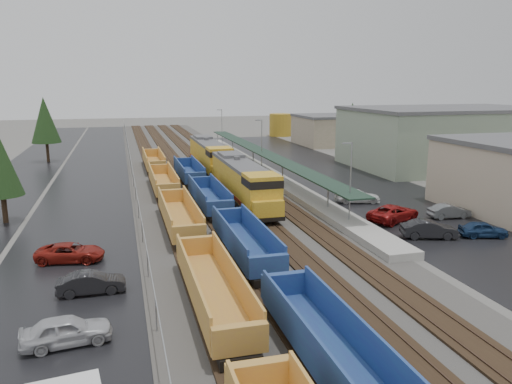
# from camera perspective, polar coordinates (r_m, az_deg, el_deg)

# --- Properties ---
(ground) EXTENTS (360.00, 360.00, 0.00)m
(ground) POSITION_cam_1_polar(r_m,az_deg,el_deg) (27.35, 10.65, -16.82)
(ground) COLOR #56544F
(ground) RESTS_ON ground
(ballast_strip) EXTENTS (20.00, 160.00, 0.08)m
(ballast_strip) POSITION_cam_1_polar(r_m,az_deg,el_deg) (83.12, -7.57, 3.09)
(ballast_strip) COLOR #302D2B
(ballast_strip) RESTS_ON ground
(trackbed) EXTENTS (14.60, 160.00, 0.22)m
(trackbed) POSITION_cam_1_polar(r_m,az_deg,el_deg) (83.10, -7.57, 3.17)
(trackbed) COLOR black
(trackbed) RESTS_ON ground
(west_parking_lot) EXTENTS (10.00, 160.00, 0.02)m
(west_parking_lot) POSITION_cam_1_polar(r_m,az_deg,el_deg) (82.52, -17.95, 2.51)
(west_parking_lot) COLOR black
(west_parking_lot) RESTS_ON ground
(west_road) EXTENTS (9.00, 160.00, 0.02)m
(west_road) POSITION_cam_1_polar(r_m,az_deg,el_deg) (83.62, -24.80, 2.09)
(west_road) COLOR black
(west_road) RESTS_ON ground
(east_commuter_lot) EXTENTS (16.00, 100.00, 0.02)m
(east_commuter_lot) POSITION_cam_1_polar(r_m,az_deg,el_deg) (78.46, 7.35, 2.53)
(east_commuter_lot) COLOR black
(east_commuter_lot) RESTS_ON ground
(station_platform) EXTENTS (3.00, 80.00, 8.00)m
(station_platform) POSITION_cam_1_polar(r_m,az_deg,el_deg) (75.24, 0.65, 2.77)
(station_platform) COLOR #9E9B93
(station_platform) RESTS_ON ground
(chainlink_fence) EXTENTS (0.08, 160.04, 2.02)m
(chainlink_fence) POSITION_cam_1_polar(r_m,az_deg,el_deg) (80.64, -14.16, 3.67)
(chainlink_fence) COLOR gray
(chainlink_fence) RESTS_ON ground
(industrial_buildings) EXTENTS (32.52, 75.30, 9.50)m
(industrial_buildings) POSITION_cam_1_polar(r_m,az_deg,el_deg) (83.41, 20.60, 5.36)
(industrial_buildings) COLOR #BEA691
(industrial_buildings) RESTS_ON ground
(distant_hills) EXTENTS (301.00, 140.00, 25.20)m
(distant_hills) POSITION_cam_1_polar(r_m,az_deg,el_deg) (238.97, -1.78, 9.15)
(distant_hills) COLOR #47523F
(distant_hills) RESTS_ON ground
(tree_west_near) EXTENTS (3.96, 3.96, 9.00)m
(tree_west_near) POSITION_cam_1_polar(r_m,az_deg,el_deg) (53.07, -27.26, 2.93)
(tree_west_near) COLOR #332316
(tree_west_near) RESTS_ON ground
(tree_west_far) EXTENTS (4.84, 4.84, 11.00)m
(tree_west_far) POSITION_cam_1_polar(r_m,az_deg,el_deg) (92.36, -22.99, 7.57)
(tree_west_far) COLOR #332316
(tree_west_far) RESTS_ON ground
(tree_east) EXTENTS (4.40, 4.40, 10.00)m
(tree_east) POSITION_cam_1_polar(r_m,az_deg,el_deg) (88.60, 10.90, 7.73)
(tree_east) COLOR #332316
(tree_east) RESTS_ON ground
(locomotive_lead) EXTENTS (3.27, 21.53, 4.87)m
(locomotive_lead) POSITION_cam_1_polar(r_m,az_deg,el_deg) (55.10, -1.48, 1.18)
(locomotive_lead) COLOR black
(locomotive_lead) RESTS_ON ground
(locomotive_trail) EXTENTS (3.27, 21.53, 4.87)m
(locomotive_trail) POSITION_cam_1_polar(r_m,az_deg,el_deg) (75.39, -5.30, 4.15)
(locomotive_trail) COLOR black
(locomotive_trail) RESTS_ON ground
(well_string_yellow) EXTENTS (2.74, 83.48, 2.43)m
(well_string_yellow) POSITION_cam_1_polar(r_m,az_deg,el_deg) (46.60, -8.78, -2.78)
(well_string_yellow) COLOR gold
(well_string_yellow) RESTS_ON ground
(well_string_blue) EXTENTS (2.74, 77.57, 2.43)m
(well_string_blue) POSITION_cam_1_polar(r_m,az_deg,el_deg) (38.75, -1.31, -5.76)
(well_string_blue) COLOR navy
(well_string_blue) RESTS_ON ground
(storage_tank) EXTENTS (5.64, 5.64, 5.64)m
(storage_tank) POSITION_cam_1_polar(r_m,az_deg,el_deg) (128.48, 2.81, 7.67)
(storage_tank) COLOR #B28A23
(storage_tank) RESTS_ON ground
(parked_car_west_a) EXTENTS (2.38, 4.73, 1.55)m
(parked_car_west_a) POSITION_cam_1_polar(r_m,az_deg,el_deg) (28.34, -20.85, -14.61)
(parked_car_west_a) COLOR #B8B8BD
(parked_car_west_a) RESTS_ON ground
(parked_car_west_b) EXTENTS (1.56, 4.30, 1.41)m
(parked_car_west_b) POSITION_cam_1_polar(r_m,az_deg,el_deg) (34.13, -18.31, -9.85)
(parked_car_west_b) COLOR black
(parked_car_west_b) RESTS_ON ground
(parked_car_west_c) EXTENTS (3.14, 5.33, 1.39)m
(parked_car_west_c) POSITION_cam_1_polar(r_m,az_deg,el_deg) (40.48, -20.46, -6.52)
(parked_car_west_c) COLOR maroon
(parked_car_west_c) RESTS_ON ground
(parked_car_east_a) EXTENTS (2.94, 5.05, 1.57)m
(parked_car_east_a) POSITION_cam_1_polar(r_m,az_deg,el_deg) (46.02, 19.17, -4.06)
(parked_car_east_a) COLOR black
(parked_car_east_a) RESTS_ON ground
(parked_car_east_b) EXTENTS (4.89, 6.43, 1.62)m
(parked_car_east_b) POSITION_cam_1_polar(r_m,az_deg,el_deg) (50.60, 15.46, -2.33)
(parked_car_east_b) COLOR maroon
(parked_car_east_b) RESTS_ON ground
(parked_car_east_c) EXTENTS (3.27, 5.47, 1.48)m
(parked_car_east_c) POSITION_cam_1_polar(r_m,az_deg,el_deg) (57.48, 11.50, -0.47)
(parked_car_east_c) COLOR white
(parked_car_east_c) RESTS_ON ground
(parked_car_east_d) EXTENTS (2.71, 4.42, 1.40)m
(parked_car_east_d) POSITION_cam_1_polar(r_m,az_deg,el_deg) (48.09, 24.52, -3.91)
(parked_car_east_d) COLOR navy
(parked_car_east_d) RESTS_ON ground
(parked_car_east_e) EXTENTS (1.72, 4.30, 1.39)m
(parked_car_east_e) POSITION_cam_1_polar(r_m,az_deg,el_deg) (53.49, 21.21, -2.08)
(parked_car_east_e) COLOR #56595B
(parked_car_east_e) RESTS_ON ground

